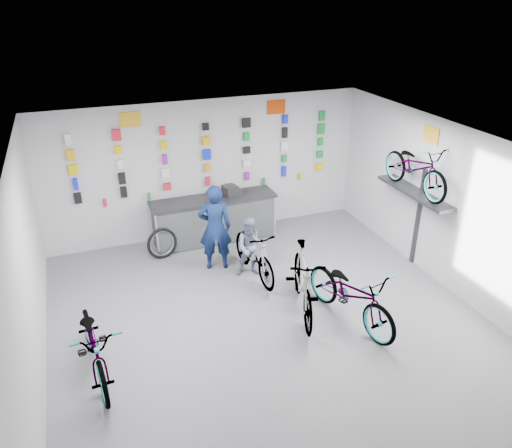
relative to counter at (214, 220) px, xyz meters
name	(u,v)px	position (x,y,z in m)	size (l,w,h in m)	color
floor	(277,334)	(0.00, -3.54, -0.49)	(8.00, 8.00, 0.00)	#525257
ceiling	(281,157)	(0.00, -3.54, 2.51)	(8.00, 8.00, 0.00)	white
wall_back	(207,169)	(0.00, 0.46, 1.01)	(7.00, 7.00, 0.00)	silver
wall_left	(24,301)	(-3.50, -3.54, 1.01)	(8.00, 8.00, 0.00)	silver
wall_right	(467,218)	(3.50, -3.54, 1.01)	(8.00, 8.00, 0.00)	silver
counter	(214,220)	(0.00, 0.00, 0.00)	(2.70, 0.66, 1.00)	black
merch_wall	(204,156)	(-0.07, 0.39, 1.33)	(5.57, 0.08, 1.56)	black
wall_bracket	(415,196)	(3.33, -2.34, 0.98)	(0.39, 1.90, 2.00)	#333338
sign_left	(130,119)	(-1.50, 0.44, 2.23)	(0.42, 0.02, 0.30)	gold
sign_right	(276,107)	(1.60, 0.44, 2.23)	(0.42, 0.02, 0.30)	#CC3807
sign_side	(431,135)	(3.48, -2.34, 2.16)	(0.02, 0.40, 0.30)	gold
bike_left	(95,345)	(-2.77, -3.43, 0.02)	(0.67, 1.93, 1.01)	gray
bike_center	(303,281)	(0.66, -3.08, 0.11)	(0.56, 1.98, 1.19)	gray
bike_right	(351,293)	(1.28, -3.61, 0.05)	(0.71, 2.04, 1.07)	gray
bike_service	(254,252)	(0.28, -1.72, 0.03)	(0.49, 1.73, 1.04)	gray
bike_wall	(416,167)	(3.25, -2.34, 1.57)	(0.63, 1.80, 0.95)	gray
clerk	(215,228)	(-0.30, -1.14, 0.39)	(0.64, 0.42, 1.75)	#0D1C44
customer	(251,247)	(0.25, -1.65, 0.11)	(0.58, 0.45, 1.20)	slate
spare_wheel	(162,243)	(-1.23, -0.37, -0.17)	(0.67, 0.29, 0.65)	black
register	(230,191)	(0.38, 0.01, 0.62)	(0.28, 0.30, 0.22)	black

